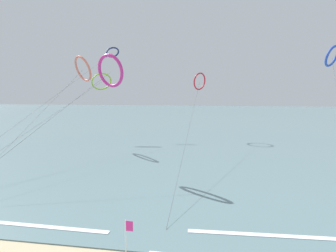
{
  "coord_description": "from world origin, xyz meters",
  "views": [
    {
      "loc": [
        4.94,
        -8.94,
        10.14
      ],
      "look_at": [
        0.0,
        22.15,
        6.35
      ],
      "focal_mm": 29.71,
      "sensor_mm": 36.0,
      "label": 1
    }
  ],
  "objects_px": {
    "kite_crimson": "(200,81)",
    "kite_coral": "(83,69)",
    "kite_cobalt": "(332,56)",
    "kite_lime": "(101,82)",
    "beach_flag": "(127,236)",
    "kite_magenta": "(110,71)",
    "kite_navy": "(112,52)"
  },
  "relations": [
    {
      "from": "kite_lime",
      "to": "kite_coral",
      "type": "distance_m",
      "value": 7.48
    },
    {
      "from": "kite_magenta",
      "to": "kite_navy",
      "type": "xyz_separation_m",
      "value": [
        -10.81,
        30.36,
        6.77
      ]
    },
    {
      "from": "kite_cobalt",
      "to": "kite_lime",
      "type": "xyz_separation_m",
      "value": [
        -42.98,
        7.1,
        -3.57
      ]
    },
    {
      "from": "kite_crimson",
      "to": "kite_coral",
      "type": "height_order",
      "value": "kite_coral"
    },
    {
      "from": "kite_cobalt",
      "to": "kite_navy",
      "type": "bearing_deg",
      "value": -64.98
    },
    {
      "from": "kite_cobalt",
      "to": "beach_flag",
      "type": "relative_size",
      "value": 6.15
    },
    {
      "from": "kite_crimson",
      "to": "beach_flag",
      "type": "distance_m",
      "value": 49.36
    },
    {
      "from": "kite_magenta",
      "to": "kite_cobalt",
      "type": "height_order",
      "value": "kite_cobalt"
    },
    {
      "from": "kite_magenta",
      "to": "kite_coral",
      "type": "xyz_separation_m",
      "value": [
        -11.2,
        15.38,
        1.67
      ]
    },
    {
      "from": "kite_crimson",
      "to": "kite_cobalt",
      "type": "bearing_deg",
      "value": 98.07
    },
    {
      "from": "kite_crimson",
      "to": "kite_coral",
      "type": "relative_size",
      "value": 1.31
    },
    {
      "from": "kite_lime",
      "to": "beach_flag",
      "type": "bearing_deg",
      "value": -76.77
    },
    {
      "from": "kite_lime",
      "to": "beach_flag",
      "type": "xyz_separation_m",
      "value": [
        18.99,
        -42.84,
        -10.59
      ]
    },
    {
      "from": "kite_crimson",
      "to": "kite_magenta",
      "type": "bearing_deg",
      "value": 17.12
    },
    {
      "from": "kite_navy",
      "to": "kite_coral",
      "type": "distance_m",
      "value": 15.83
    },
    {
      "from": "kite_magenta",
      "to": "kite_cobalt",
      "type": "relative_size",
      "value": 0.97
    },
    {
      "from": "kite_cobalt",
      "to": "kite_navy",
      "type": "height_order",
      "value": "kite_navy"
    },
    {
      "from": "kite_navy",
      "to": "beach_flag",
      "type": "bearing_deg",
      "value": -72.07
    },
    {
      "from": "kite_navy",
      "to": "kite_coral",
      "type": "bearing_deg",
      "value": -94.33
    },
    {
      "from": "kite_magenta",
      "to": "kite_cobalt",
      "type": "bearing_deg",
      "value": -129.42
    },
    {
      "from": "kite_cobalt",
      "to": "beach_flag",
      "type": "bearing_deg",
      "value": 10.2
    },
    {
      "from": "kite_magenta",
      "to": "beach_flag",
      "type": "distance_m",
      "value": 24.58
    },
    {
      "from": "kite_magenta",
      "to": "kite_coral",
      "type": "height_order",
      "value": "kite_coral"
    },
    {
      "from": "beach_flag",
      "to": "kite_navy",
      "type": "bearing_deg",
      "value": 110.78
    },
    {
      "from": "kite_magenta",
      "to": "beach_flag",
      "type": "bearing_deg",
      "value": 137.62
    },
    {
      "from": "kite_navy",
      "to": "kite_coral",
      "type": "height_order",
      "value": "kite_navy"
    },
    {
      "from": "kite_navy",
      "to": "kite_magenta",
      "type": "bearing_deg",
      "value": -73.25
    },
    {
      "from": "kite_coral",
      "to": "kite_cobalt",
      "type": "bearing_deg",
      "value": -143.01
    },
    {
      "from": "kite_navy",
      "to": "beach_flag",
      "type": "xyz_separation_m",
      "value": [
        19.22,
        -50.67,
        -17.78
      ]
    },
    {
      "from": "kite_magenta",
      "to": "beach_flag",
      "type": "relative_size",
      "value": 5.96
    },
    {
      "from": "kite_coral",
      "to": "beach_flag",
      "type": "relative_size",
      "value": 12.04
    },
    {
      "from": "kite_cobalt",
      "to": "kite_coral",
      "type": "xyz_separation_m",
      "value": [
        -43.6,
        -0.06,
        -1.48
      ]
    }
  ]
}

